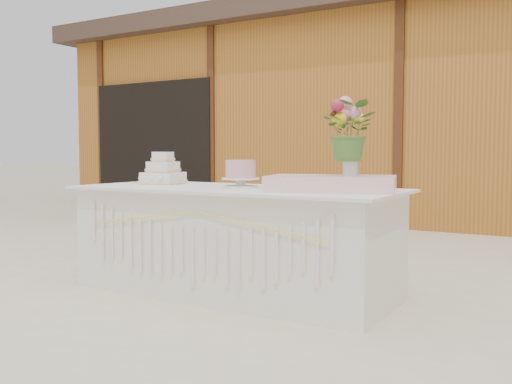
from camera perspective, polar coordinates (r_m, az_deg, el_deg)
ground at (r=4.22m, az=-2.10°, el=-10.04°), size 80.00×80.00×0.00m
barn at (r=9.72m, az=17.43°, el=7.66°), size 12.60×4.60×3.30m
cake_table at (r=4.14m, az=-2.15°, el=-4.85°), size 2.40×1.00×0.77m
wedding_cake at (r=4.63m, az=-9.27°, el=1.88°), size 0.32×0.32×0.26m
pink_cake_stand at (r=4.09m, az=-1.54°, el=1.99°), size 0.28×0.28×0.20m
satin_runner at (r=3.74m, az=7.54°, el=0.85°), size 0.91×0.67×0.10m
flower_vase at (r=3.69m, az=9.45°, el=2.69°), size 0.10×0.10×0.14m
bouquet at (r=3.69m, az=9.50°, el=6.77°), size 0.36×0.32×0.38m
loose_flowers at (r=4.84m, az=-11.54°, el=1.01°), size 0.20×0.36×0.02m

